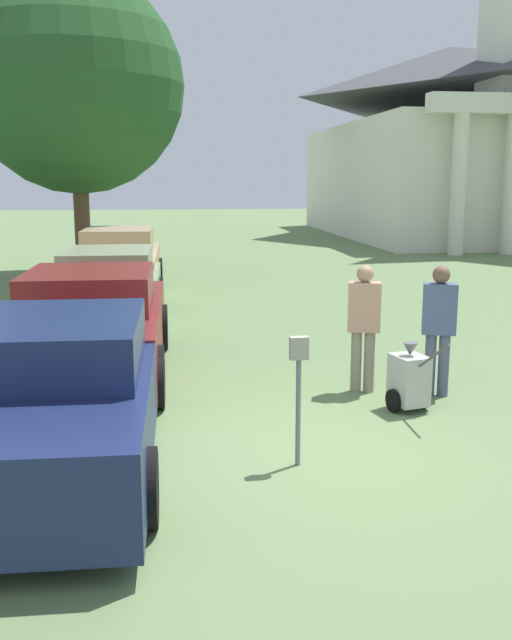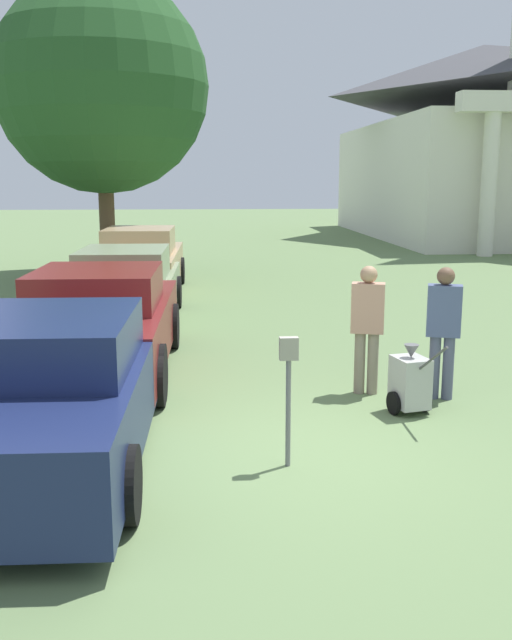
{
  "view_description": "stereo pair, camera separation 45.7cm",
  "coord_description": "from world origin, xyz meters",
  "px_view_note": "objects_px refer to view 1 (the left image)",
  "views": [
    {
      "loc": [
        -1.27,
        -6.86,
        2.77
      ],
      "look_at": [
        -0.16,
        1.46,
        1.1
      ],
      "focal_mm": 40.0,
      "sensor_mm": 36.0,
      "label": 1
    },
    {
      "loc": [
        -0.82,
        -6.91,
        2.77
      ],
      "look_at": [
        -0.16,
        1.46,
        1.1
      ],
      "focal_mm": 40.0,
      "sensor_mm": 36.0,
      "label": 2
    }
  ],
  "objects_px": {
    "parked_car_sage": "(110,290)",
    "equipment_cart": "(409,379)",
    "parked_car_navy": "(64,393)",
    "parking_meter": "(299,376)",
    "person_worker": "(364,321)",
    "person_supervisor": "(439,323)",
    "church": "(449,134)",
    "parked_car_tan": "(120,264)",
    "parked_car_maroon": "(93,326)"
  },
  "relations": [
    {
      "from": "parked_car_tan",
      "to": "church",
      "type": "height_order",
      "value": "church"
    },
    {
      "from": "person_worker",
      "to": "equipment_cart",
      "type": "relative_size",
      "value": 1.68
    },
    {
      "from": "parked_car_maroon",
      "to": "parked_car_navy",
      "type": "bearing_deg",
      "value": -88.6
    },
    {
      "from": "parked_car_navy",
      "to": "parking_meter",
      "type": "distance_m",
      "value": 2.32
    },
    {
      "from": "equipment_cart",
      "to": "parked_car_navy",
      "type": "bearing_deg",
      "value": -177.71
    },
    {
      "from": "person_worker",
      "to": "parked_car_maroon",
      "type": "bearing_deg",
      "value": -4.69
    },
    {
      "from": "person_worker",
      "to": "church",
      "type": "distance_m",
      "value": 27.55
    },
    {
      "from": "parked_car_sage",
      "to": "parked_car_maroon",
      "type": "bearing_deg",
      "value": -88.6
    },
    {
      "from": "person_worker",
      "to": "church",
      "type": "bearing_deg",
      "value": -99.1
    },
    {
      "from": "parked_car_navy",
      "to": "person_supervisor",
      "type": "relative_size",
      "value": 2.92
    },
    {
      "from": "parked_car_sage",
      "to": "parked_car_tan",
      "type": "xyz_separation_m",
      "value": [
        0.0,
        3.73,
        0.06
      ]
    },
    {
      "from": "person_worker",
      "to": "church",
      "type": "xyz_separation_m",
      "value": [
        11.27,
        24.83,
        3.94
      ]
    },
    {
      "from": "church",
      "to": "person_worker",
      "type": "bearing_deg",
      "value": -114.41
    },
    {
      "from": "parked_car_sage",
      "to": "person_worker",
      "type": "height_order",
      "value": "person_worker"
    },
    {
      "from": "parking_meter",
      "to": "parked_car_tan",
      "type": "bearing_deg",
      "value": 101.7
    },
    {
      "from": "parking_meter",
      "to": "equipment_cart",
      "type": "distance_m",
      "value": 2.28
    },
    {
      "from": "parked_car_sage",
      "to": "equipment_cart",
      "type": "distance_m",
      "value": 6.96
    },
    {
      "from": "parked_car_navy",
      "to": "person_supervisor",
      "type": "xyz_separation_m",
      "value": [
        4.48,
        1.58,
        0.27
      ]
    },
    {
      "from": "person_worker",
      "to": "person_supervisor",
      "type": "height_order",
      "value": "person_supervisor"
    },
    {
      "from": "parked_car_maroon",
      "to": "person_worker",
      "type": "bearing_deg",
      "value": -18.6
    },
    {
      "from": "person_worker",
      "to": "parked_car_sage",
      "type": "bearing_deg",
      "value": -38.61
    },
    {
      "from": "parked_car_sage",
      "to": "equipment_cart",
      "type": "height_order",
      "value": "parked_car_sage"
    },
    {
      "from": "parking_meter",
      "to": "parked_car_navy",
      "type": "bearing_deg",
      "value": 169.1
    },
    {
      "from": "parked_car_sage",
      "to": "parked_car_tan",
      "type": "bearing_deg",
      "value": 91.4
    },
    {
      "from": "parked_car_navy",
      "to": "parked_car_sage",
      "type": "bearing_deg",
      "value": 91.4
    },
    {
      "from": "person_worker",
      "to": "person_supervisor",
      "type": "distance_m",
      "value": 0.95
    },
    {
      "from": "parked_car_navy",
      "to": "parked_car_maroon",
      "type": "bearing_deg",
      "value": 91.4
    },
    {
      "from": "parked_car_maroon",
      "to": "parked_car_sage",
      "type": "relative_size",
      "value": 0.91
    },
    {
      "from": "equipment_cart",
      "to": "church",
      "type": "height_order",
      "value": "church"
    },
    {
      "from": "parked_car_navy",
      "to": "person_worker",
      "type": "bearing_deg",
      "value": 29.09
    },
    {
      "from": "equipment_cart",
      "to": "person_worker",
      "type": "bearing_deg",
      "value": 99.49
    },
    {
      "from": "parked_car_tan",
      "to": "equipment_cart",
      "type": "xyz_separation_m",
      "value": [
        3.92,
        -9.48,
        -0.36
      ]
    },
    {
      "from": "person_supervisor",
      "to": "parked_car_tan",
      "type": "bearing_deg",
      "value": -44.99
    },
    {
      "from": "parked_car_navy",
      "to": "parking_meter",
      "type": "bearing_deg",
      "value": -9.5
    },
    {
      "from": "parked_car_sage",
      "to": "person_worker",
      "type": "relative_size",
      "value": 3.12
    },
    {
      "from": "equipment_cart",
      "to": "parking_meter",
      "type": "bearing_deg",
      "value": -150.73
    },
    {
      "from": "parking_meter",
      "to": "person_supervisor",
      "type": "xyz_separation_m",
      "value": [
        2.21,
        2.02,
        0.06
      ]
    },
    {
      "from": "parked_car_sage",
      "to": "equipment_cart",
      "type": "xyz_separation_m",
      "value": [
        3.92,
        -5.75,
        -0.29
      ]
    },
    {
      "from": "parked_car_navy",
      "to": "person_worker",
      "type": "relative_size",
      "value": 2.94
    },
    {
      "from": "parked_car_tan",
      "to": "person_supervisor",
      "type": "xyz_separation_m",
      "value": [
        4.48,
        -8.94,
        0.22
      ]
    },
    {
      "from": "parked_car_tan",
      "to": "church",
      "type": "xyz_separation_m",
      "value": [
        14.85,
        16.19,
        4.15
      ]
    },
    {
      "from": "church",
      "to": "parked_car_navy",
      "type": "bearing_deg",
      "value": -119.07
    },
    {
      "from": "person_supervisor",
      "to": "church",
      "type": "xyz_separation_m",
      "value": [
        10.37,
        25.13,
        3.93
      ]
    },
    {
      "from": "parked_car_navy",
      "to": "parked_car_sage",
      "type": "height_order",
      "value": "parked_car_navy"
    },
    {
      "from": "parked_car_tan",
      "to": "person_worker",
      "type": "distance_m",
      "value": 9.36
    },
    {
      "from": "parked_car_navy",
      "to": "parked_car_sage",
      "type": "relative_size",
      "value": 0.94
    },
    {
      "from": "parked_car_navy",
      "to": "person_supervisor",
      "type": "height_order",
      "value": "person_supervisor"
    },
    {
      "from": "equipment_cart",
      "to": "parked_car_tan",
      "type": "bearing_deg",
      "value": 99.81
    },
    {
      "from": "parked_car_maroon",
      "to": "parking_meter",
      "type": "distance_m",
      "value": 4.28
    },
    {
      "from": "parked_car_sage",
      "to": "parking_meter",
      "type": "height_order",
      "value": "parked_car_sage"
    }
  ]
}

